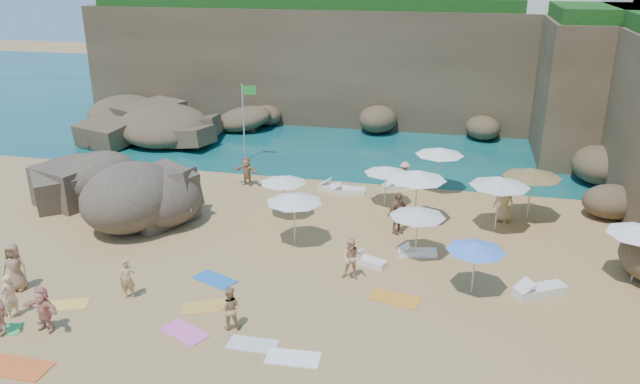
% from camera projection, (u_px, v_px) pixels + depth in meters
% --- Properties ---
extents(ground, '(120.00, 120.00, 0.00)m').
position_uv_depth(ground, '(254.00, 261.00, 24.65)').
color(ground, tan).
rests_on(ground, ground).
extents(seawater, '(120.00, 120.00, 0.00)m').
position_uv_depth(seawater, '(370.00, 102.00, 52.02)').
color(seawater, '#0C4751').
rests_on(seawater, ground).
extents(cliff_back, '(44.00, 8.00, 8.00)m').
position_uv_depth(cliff_back, '(388.00, 64.00, 45.63)').
color(cliff_back, brown).
rests_on(cliff_back, ground).
extents(cliff_corner, '(10.00, 12.00, 8.00)m').
position_uv_depth(cliff_corner, '(623.00, 85.00, 37.90)').
color(cliff_corner, brown).
rests_on(cliff_corner, ground).
extents(rock_promontory, '(12.00, 7.00, 2.00)m').
position_uv_depth(rock_promontory, '(174.00, 138.00, 41.57)').
color(rock_promontory, brown).
rests_on(rock_promontory, ground).
extents(marina_masts, '(3.10, 0.10, 6.00)m').
position_uv_depth(marina_masts, '(184.00, 59.00, 54.45)').
color(marina_masts, white).
rests_on(marina_masts, ground).
extents(rock_outcrop, '(7.54, 5.73, 2.97)m').
position_uv_depth(rock_outcrop, '(119.00, 214.00, 29.24)').
color(rock_outcrop, brown).
rests_on(rock_outcrop, ground).
extents(flag_pole, '(0.88, 0.09, 4.52)m').
position_uv_depth(flag_pole, '(245.00, 112.00, 36.22)').
color(flag_pole, silver).
rests_on(flag_pole, ground).
extents(parasol_0, '(2.12, 2.12, 2.00)m').
position_uv_depth(parasol_0, '(283.00, 179.00, 28.25)').
color(parasol_0, silver).
rests_on(parasol_0, ground).
extents(parasol_1, '(2.07, 2.07, 1.96)m').
position_uv_depth(parasol_1, '(386.00, 170.00, 29.68)').
color(parasol_1, silver).
rests_on(parasol_1, ground).
extents(parasol_2, '(2.45, 2.45, 2.31)m').
position_uv_depth(parasol_2, '(440.00, 151.00, 31.40)').
color(parasol_2, silver).
rests_on(parasol_2, ground).
extents(parasol_3, '(2.60, 2.60, 2.46)m').
position_uv_depth(parasol_3, '(500.00, 182.00, 26.72)').
color(parasol_3, silver).
rests_on(parasol_3, ground).
extents(parasol_5, '(2.34, 2.34, 2.21)m').
position_uv_depth(parasol_5, '(294.00, 198.00, 25.51)').
color(parasol_5, silver).
rests_on(parasol_5, ground).
extents(parasol_6, '(2.61, 2.61, 2.47)m').
position_uv_depth(parasol_6, '(532.00, 173.00, 27.81)').
color(parasol_6, silver).
rests_on(parasol_6, ground).
extents(parasol_7, '(2.61, 2.61, 2.47)m').
position_uv_depth(parasol_7, '(417.00, 175.00, 27.50)').
color(parasol_7, silver).
rests_on(parasol_7, ground).
extents(parasol_9, '(2.22, 2.22, 2.10)m').
position_uv_depth(parasol_9, '(418.00, 213.00, 24.34)').
color(parasol_9, silver).
rests_on(parasol_9, ground).
extents(parasol_10, '(2.09, 2.09, 1.97)m').
position_uv_depth(parasol_10, '(476.00, 247.00, 21.72)').
color(parasol_10, silver).
rests_on(parasol_10, ground).
extents(lounger_0, '(1.89, 0.99, 0.28)m').
position_uv_depth(lounger_0, '(336.00, 188.00, 32.08)').
color(lounger_0, white).
rests_on(lounger_0, ground).
extents(lounger_1, '(1.82, 0.96, 0.27)m').
position_uv_depth(lounger_1, '(348.00, 191.00, 31.73)').
color(lounger_1, white).
rests_on(lounger_1, ground).
extents(lounger_2, '(1.75, 1.23, 0.26)m').
position_uv_depth(lounger_2, '(399.00, 187.00, 32.29)').
color(lounger_2, white).
rests_on(lounger_2, ground).
extents(lounger_3, '(1.64, 1.05, 0.24)m').
position_uv_depth(lounger_3, '(367.00, 261.00, 24.40)').
color(lounger_3, white).
rests_on(lounger_3, ground).
extents(lounger_4, '(1.60, 0.79, 0.24)m').
position_uv_depth(lounger_4, '(417.00, 253.00, 25.10)').
color(lounger_4, white).
rests_on(lounger_4, ground).
extents(lounger_5, '(1.97, 1.52, 0.30)m').
position_uv_depth(lounger_5, '(540.00, 290.00, 22.19)').
color(lounger_5, silver).
rests_on(lounger_5, ground).
extents(towel_2, '(1.94, 0.99, 0.03)m').
position_uv_depth(towel_2, '(18.00, 368.00, 18.21)').
color(towel_2, '#E05B23').
rests_on(towel_2, ground).
extents(towel_4, '(1.65, 1.24, 0.03)m').
position_uv_depth(towel_4, '(66.00, 305.00, 21.52)').
color(towel_4, '#FFBF43').
rests_on(towel_4, ground).
extents(towel_5, '(1.54, 0.78, 0.03)m').
position_uv_depth(towel_5, '(253.00, 344.00, 19.31)').
color(towel_5, silver).
rests_on(towel_5, ground).
extents(towel_8, '(1.81, 1.37, 0.03)m').
position_uv_depth(towel_8, '(215.00, 279.00, 23.21)').
color(towel_8, blue).
rests_on(towel_8, ground).
extents(towel_9, '(1.80, 1.41, 0.03)m').
position_uv_depth(towel_9, '(185.00, 332.00, 19.94)').
color(towel_9, '#F961BB').
rests_on(towel_9, ground).
extents(towel_10, '(1.90, 1.23, 0.03)m').
position_uv_depth(towel_10, '(395.00, 298.00, 21.92)').
color(towel_10, orange).
rests_on(towel_10, ground).
extents(towel_11, '(1.91, 1.27, 0.03)m').
position_uv_depth(towel_11, '(147.00, 227.00, 27.73)').
color(towel_11, green).
rests_on(towel_11, ground).
extents(towel_12, '(1.80, 1.39, 0.03)m').
position_uv_depth(towel_12, '(207.00, 307.00, 21.40)').
color(towel_12, gold).
rests_on(towel_12, ground).
extents(towel_13, '(1.67, 0.91, 0.03)m').
position_uv_depth(towel_13, '(293.00, 358.00, 18.65)').
color(towel_13, white).
rests_on(towel_13, ground).
extents(person_stand_0, '(0.61, 0.48, 1.49)m').
position_uv_depth(person_stand_0, '(127.00, 279.00, 21.73)').
color(person_stand_0, tan).
rests_on(person_stand_0, ground).
extents(person_stand_1, '(0.85, 0.75, 1.48)m').
position_uv_depth(person_stand_1, '(230.00, 308.00, 19.93)').
color(person_stand_1, tan).
rests_on(person_stand_1, ground).
extents(person_stand_2, '(1.00, 0.51, 1.49)m').
position_uv_depth(person_stand_2, '(405.00, 176.00, 32.08)').
color(person_stand_2, '#ED9B86').
rests_on(person_stand_2, ground).
extents(person_stand_3, '(1.07, 1.14, 1.88)m').
position_uv_depth(person_stand_3, '(398.00, 213.00, 26.86)').
color(person_stand_3, '#8A5A45').
rests_on(person_stand_3, ground).
extents(person_stand_4, '(1.04, 0.86, 1.87)m').
position_uv_depth(person_stand_4, '(504.00, 202.00, 28.10)').
color(person_stand_4, tan).
rests_on(person_stand_4, ground).
extents(person_stand_5, '(1.49, 0.73, 1.55)m').
position_uv_depth(person_stand_5, '(247.00, 171.00, 32.67)').
color(person_stand_5, tan).
rests_on(person_stand_5, ground).
extents(person_stand_6, '(0.48, 0.63, 1.56)m').
position_uv_depth(person_stand_6, '(9.00, 296.00, 20.58)').
color(person_stand_6, '#F4B58B').
rests_on(person_stand_6, ground).
extents(person_lie_1, '(1.30, 1.72, 0.37)m').
position_uv_depth(person_lie_1, '(2.00, 329.00, 19.82)').
color(person_lie_1, tan).
rests_on(person_lie_1, ground).
extents(person_lie_2, '(1.14, 1.88, 0.47)m').
position_uv_depth(person_lie_2, '(18.00, 284.00, 22.45)').
color(person_lie_2, '#8F6547').
rests_on(person_lie_2, ground).
extents(person_lie_3, '(1.65, 1.74, 0.40)m').
position_uv_depth(person_lie_3, '(46.00, 325.00, 19.99)').
color(person_lie_3, tan).
rests_on(person_lie_3, ground).
extents(person_lie_5, '(0.77, 1.58, 0.60)m').
position_uv_depth(person_lie_5, '(352.00, 271.00, 23.21)').
color(person_lie_5, '#E7AB83').
rests_on(person_lie_5, ground).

